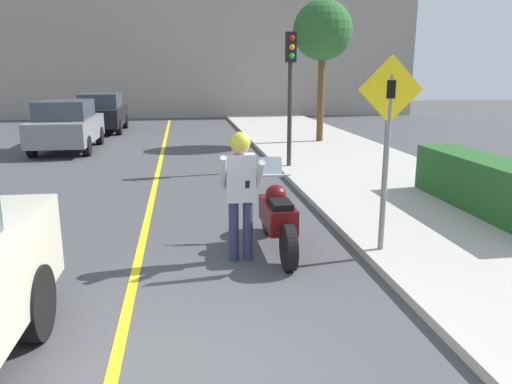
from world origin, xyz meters
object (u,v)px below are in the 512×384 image
person_biker (241,182)px  street_tree (323,32)px  parked_car_black (102,112)px  traffic_light (290,74)px  crossing_sign (388,136)px  parked_car_grey (67,125)px  motorcycle (277,217)px

person_biker → street_tree: size_ratio=0.37×
parked_car_black → traffic_light: bearing=-57.3°
crossing_sign → parked_car_grey: (-6.62, 11.07, -0.90)m
person_biker → street_tree: bearing=69.2°
crossing_sign → parked_car_black: bearing=110.9°
parked_car_black → crossing_sign: bearing=-69.1°
street_tree → parked_car_black: (-8.48, 5.11, -3.11)m
motorcycle → street_tree: 11.90m
traffic_light → parked_car_black: traffic_light is taller
parked_car_grey → motorcycle: bearing=-63.7°
traffic_light → street_tree: (2.16, 4.73, 1.42)m
crossing_sign → parked_car_black: size_ratio=0.65×
crossing_sign → street_tree: (2.22, 11.33, 2.21)m
person_biker → parked_car_grey: person_biker is taller
street_tree → person_biker: bearing=-110.8°
street_tree → crossing_sign: bearing=-101.1°
parked_car_grey → street_tree: bearing=1.7°
traffic_light → parked_car_grey: 8.21m
person_biker → street_tree: street_tree is taller
traffic_light → parked_car_black: size_ratio=0.83×
crossing_sign → street_tree: bearing=78.9°
crossing_sign → street_tree: 11.75m
motorcycle → parked_car_grey: size_ratio=0.53×
person_biker → traffic_light: 6.89m
motorcycle → crossing_sign: (1.42, -0.54, 1.25)m
crossing_sign → parked_car_black: crossing_sign is taller
motorcycle → traffic_light: traffic_light is taller
crossing_sign → parked_car_grey: bearing=120.9°
motorcycle → traffic_light: 6.57m
motorcycle → parked_car_black: 16.63m
motorcycle → crossing_sign: bearing=-20.7°
parked_car_black → person_biker: bearing=-75.3°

